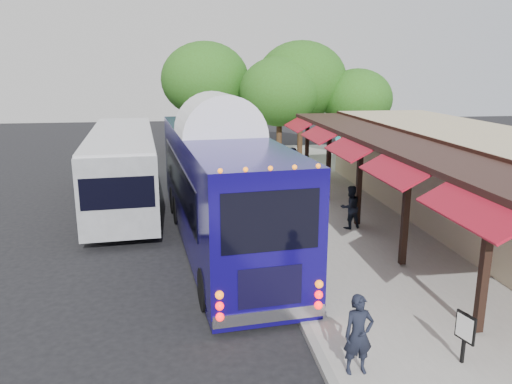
{
  "coord_description": "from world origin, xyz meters",
  "views": [
    {
      "loc": [
        -2.62,
        -13.31,
        5.99
      ],
      "look_at": [
        -0.21,
        3.24,
        1.8
      ],
      "focal_mm": 35.0,
      "sensor_mm": 36.0,
      "label": 1
    }
  ],
  "objects_px": {
    "ped_d": "(293,162)",
    "ped_a": "(358,335)",
    "city_bus": "(123,165)",
    "ped_c": "(261,171)",
    "sign_board": "(465,330)",
    "coach_bus": "(220,181)",
    "ped_b": "(350,207)"
  },
  "relations": [
    {
      "from": "ped_d",
      "to": "ped_a",
      "type": "bearing_deg",
      "value": 99.91
    },
    {
      "from": "city_bus",
      "to": "ped_c",
      "type": "distance_m",
      "value": 6.52
    },
    {
      "from": "city_bus",
      "to": "ped_d",
      "type": "height_order",
      "value": "city_bus"
    },
    {
      "from": "city_bus",
      "to": "ped_a",
      "type": "distance_m",
      "value": 15.19
    },
    {
      "from": "ped_d",
      "to": "sign_board",
      "type": "bearing_deg",
      "value": 106.9
    },
    {
      "from": "coach_bus",
      "to": "ped_b",
      "type": "relative_size",
      "value": 8.07
    },
    {
      "from": "ped_c",
      "to": "sign_board",
      "type": "relative_size",
      "value": 1.75
    },
    {
      "from": "ped_d",
      "to": "sign_board",
      "type": "height_order",
      "value": "ped_d"
    },
    {
      "from": "ped_a",
      "to": "ped_b",
      "type": "distance_m",
      "value": 9.2
    },
    {
      "from": "ped_d",
      "to": "coach_bus",
      "type": "bearing_deg",
      "value": 82.63
    },
    {
      "from": "sign_board",
      "to": "ped_d",
      "type": "bearing_deg",
      "value": 73.47
    },
    {
      "from": "ped_a",
      "to": "ped_b",
      "type": "height_order",
      "value": "ped_a"
    },
    {
      "from": "ped_c",
      "to": "sign_board",
      "type": "distance_m",
      "value": 15.3
    },
    {
      "from": "city_bus",
      "to": "ped_a",
      "type": "height_order",
      "value": "city_bus"
    },
    {
      "from": "ped_a",
      "to": "ped_c",
      "type": "height_order",
      "value": "ped_c"
    },
    {
      "from": "ped_b",
      "to": "coach_bus",
      "type": "bearing_deg",
      "value": -8.44
    },
    {
      "from": "ped_b",
      "to": "ped_c",
      "type": "xyz_separation_m",
      "value": [
        -2.36,
        6.43,
        0.14
      ]
    },
    {
      "from": "ped_d",
      "to": "sign_board",
      "type": "xyz_separation_m",
      "value": [
        -0.45,
        -18.12,
        -0.05
      ]
    },
    {
      "from": "ped_b",
      "to": "ped_d",
      "type": "distance_m",
      "value": 9.36
    },
    {
      "from": "coach_bus",
      "to": "sign_board",
      "type": "height_order",
      "value": "coach_bus"
    },
    {
      "from": "ped_a",
      "to": "ped_c",
      "type": "distance_m",
      "value": 15.2
    },
    {
      "from": "city_bus",
      "to": "coach_bus",
      "type": "bearing_deg",
      "value": -60.42
    },
    {
      "from": "ped_b",
      "to": "ped_c",
      "type": "height_order",
      "value": "ped_c"
    },
    {
      "from": "city_bus",
      "to": "ped_b",
      "type": "distance_m",
      "value": 10.19
    },
    {
      "from": "ped_a",
      "to": "ped_b",
      "type": "bearing_deg",
      "value": 70.91
    },
    {
      "from": "city_bus",
      "to": "ped_b",
      "type": "relative_size",
      "value": 7.64
    },
    {
      "from": "sign_board",
      "to": "city_bus",
      "type": "bearing_deg",
      "value": 105.14
    },
    {
      "from": "ped_a",
      "to": "ped_d",
      "type": "bearing_deg",
      "value": 80.23
    },
    {
      "from": "city_bus",
      "to": "ped_a",
      "type": "relative_size",
      "value": 7.59
    },
    {
      "from": "ped_b",
      "to": "ped_c",
      "type": "bearing_deg",
      "value": -83.86
    },
    {
      "from": "city_bus",
      "to": "ped_d",
      "type": "bearing_deg",
      "value": 21.1
    },
    {
      "from": "city_bus",
      "to": "sign_board",
      "type": "height_order",
      "value": "city_bus"
    }
  ]
}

